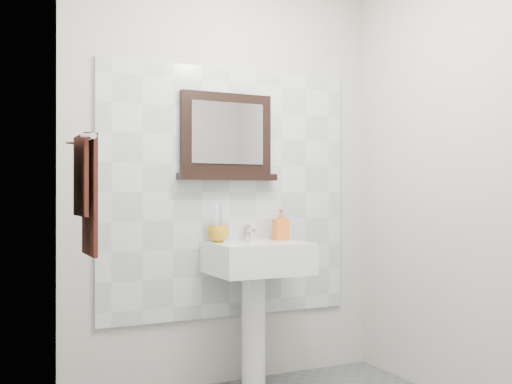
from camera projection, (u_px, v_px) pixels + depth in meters
back_wall at (228, 176)px, 3.64m from camera, size 2.00×0.01×2.50m
left_wall at (97, 164)px, 2.21m from camera, size 0.01×2.20×2.50m
right_wall at (490, 173)px, 3.09m from camera, size 0.01×2.20×2.50m
splashback at (229, 192)px, 3.63m from camera, size 1.60×0.02×1.50m
pedestal_sink at (257, 274)px, 3.47m from camera, size 0.55×0.44×0.96m
toothbrush_cup at (218, 234)px, 3.48m from camera, size 0.15×0.15×0.10m
toothbrushes at (218, 221)px, 3.48m from camera, size 0.05×0.04×0.21m
soap_dispenser at (281, 224)px, 3.65m from camera, size 0.09×0.09×0.19m
framed_mirror at (226, 139)px, 3.59m from camera, size 0.62×0.11×0.52m
towel_bar at (84, 140)px, 2.73m from camera, size 0.07×0.40×0.03m
hand_towel at (86, 185)px, 2.73m from camera, size 0.06×0.30×0.55m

